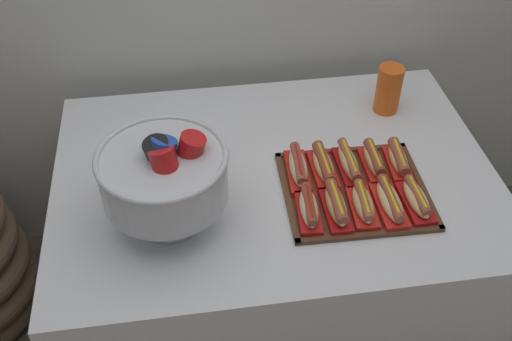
# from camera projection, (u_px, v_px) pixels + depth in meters

# --- Properties ---
(ground_plane) EXTENTS (10.00, 10.00, 0.00)m
(ground_plane) POSITION_uv_depth(u_px,v_px,m) (271.00, 317.00, 2.27)
(ground_plane) COLOR #4C4238
(buffet_table) EXTENTS (1.30, 0.93, 0.76)m
(buffet_table) POSITION_uv_depth(u_px,v_px,m) (273.00, 249.00, 2.00)
(buffet_table) COLOR silver
(buffet_table) RESTS_ON ground_plane
(serving_tray) EXTENTS (0.41, 0.37, 0.01)m
(serving_tray) POSITION_uv_depth(u_px,v_px,m) (354.00, 191.00, 1.69)
(serving_tray) COLOR #56331E
(serving_tray) RESTS_ON buffet_table
(hot_dog_0) EXTENTS (0.07, 0.16, 0.06)m
(hot_dog_0) POSITION_uv_depth(u_px,v_px,m) (309.00, 208.00, 1.59)
(hot_dog_0) COLOR red
(hot_dog_0) RESTS_ON serving_tray
(hot_dog_1) EXTENTS (0.06, 0.17, 0.06)m
(hot_dog_1) POSITION_uv_depth(u_px,v_px,m) (336.00, 205.00, 1.60)
(hot_dog_1) COLOR #B21414
(hot_dog_1) RESTS_ON serving_tray
(hot_dog_2) EXTENTS (0.07, 0.16, 0.06)m
(hot_dog_2) POSITION_uv_depth(u_px,v_px,m) (363.00, 204.00, 1.61)
(hot_dog_2) COLOR red
(hot_dog_2) RESTS_ON serving_tray
(hot_dog_3) EXTENTS (0.07, 0.18, 0.06)m
(hot_dog_3) POSITION_uv_depth(u_px,v_px,m) (390.00, 202.00, 1.62)
(hot_dog_3) COLOR red
(hot_dog_3) RESTS_ON serving_tray
(hot_dog_4) EXTENTS (0.07, 0.17, 0.06)m
(hot_dog_4) POSITION_uv_depth(u_px,v_px,m) (416.00, 199.00, 1.62)
(hot_dog_4) COLOR #B21414
(hot_dog_4) RESTS_ON serving_tray
(hot_dog_5) EXTENTS (0.07, 0.19, 0.06)m
(hot_dog_5) POSITION_uv_depth(u_px,v_px,m) (298.00, 167.00, 1.71)
(hot_dog_5) COLOR red
(hot_dog_5) RESTS_ON serving_tray
(hot_dog_6) EXTENTS (0.07, 0.17, 0.06)m
(hot_dog_6) POSITION_uv_depth(u_px,v_px,m) (323.00, 166.00, 1.72)
(hot_dog_6) COLOR red
(hot_dog_6) RESTS_ON serving_tray
(hot_dog_7) EXTENTS (0.06, 0.18, 0.06)m
(hot_dog_7) POSITION_uv_depth(u_px,v_px,m) (349.00, 163.00, 1.73)
(hot_dog_7) COLOR #B21414
(hot_dog_7) RESTS_ON serving_tray
(hot_dog_8) EXTENTS (0.06, 0.16, 0.06)m
(hot_dog_8) POSITION_uv_depth(u_px,v_px,m) (374.00, 161.00, 1.74)
(hot_dog_8) COLOR red
(hot_dog_8) RESTS_ON serving_tray
(hot_dog_9) EXTENTS (0.07, 0.16, 0.06)m
(hot_dog_9) POSITION_uv_depth(u_px,v_px,m) (398.00, 160.00, 1.74)
(hot_dog_9) COLOR red
(hot_dog_9) RESTS_ON serving_tray
(punch_bowl) EXTENTS (0.34, 0.34, 0.28)m
(punch_bowl) POSITION_uv_depth(u_px,v_px,m) (165.00, 175.00, 1.50)
(punch_bowl) COLOR silver
(punch_bowl) RESTS_ON buffet_table
(cup_stack) EXTENTS (0.08, 0.08, 0.16)m
(cup_stack) POSITION_uv_depth(u_px,v_px,m) (389.00, 89.00, 1.93)
(cup_stack) COLOR #EA5B19
(cup_stack) RESTS_ON buffet_table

